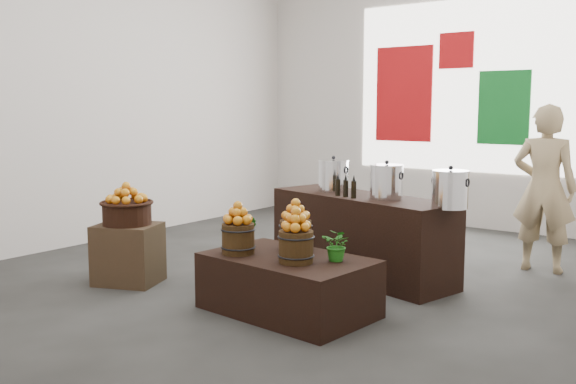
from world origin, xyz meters
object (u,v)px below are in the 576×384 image
Objects in this scene: stock_pot_right at (450,190)px; wicker_basket at (127,214)px; crate at (128,254)px; display_table at (288,285)px; stock_pot_left at (333,176)px; stock_pot_center at (386,183)px; shopper at (544,189)px; counter at (361,236)px.

wicker_basket is at bearing -153.67° from stock_pot_right.
stock_pot_right reaches higher than crate.
display_table is 4.41× the size of stock_pot_left.
stock_pot_center reaches higher than wicker_basket.
shopper is (1.30, 2.70, 0.63)m from display_table.
shopper is at bearing 33.87° from stock_pot_left.
stock_pot_center is at bearing 37.19° from crate.
stock_pot_center is (1.99, 1.51, 0.30)m from wicker_basket.
stock_pot_left is 2.18m from shopper.
counter is (-0.11, 1.39, 0.18)m from display_table.
counter is at bearing 99.45° from display_table.
shopper is at bearing 69.27° from display_table.
crate is 0.40m from wicker_basket.
stock_pot_right is (1.43, -0.34, 0.00)m from stock_pot_left.
shopper is (3.09, 2.90, 0.58)m from crate.
stock_pot_center is 1.77m from shopper.
wicker_basket is at bearing -168.67° from display_table.
stock_pot_left is 1.47m from stock_pot_right.
counter reaches higher than wicker_basket.
stock_pot_center is at bearing -0.00° from counter.
display_table is 1.64m from stock_pot_right.
wicker_basket is 1.49× the size of stock_pot_left.
stock_pot_center is at bearing 45.79° from shopper.
wicker_basket is 2.14m from stock_pot_left.
crate is at bearing -123.09° from counter.
counter is 0.70m from stock_pot_left.
shopper is (1.41, 1.31, 0.46)m from counter.
crate is at bearing 0.00° from wicker_basket.
stock_pot_center is 0.18× the size of shopper.
display_table is at bearing -71.97° from counter.
stock_pot_right is at bearing -13.53° from stock_pot_left.
stock_pot_left is at bearing 166.47° from stock_pot_center.
stock_pot_center reaches higher than counter.
counter is 6.47× the size of stock_pot_right.
stock_pot_left is at bearing 52.82° from wicker_basket.
stock_pot_right is at bearing 56.08° from display_table.
stock_pot_center is at bearing -13.53° from stock_pot_left.
stock_pot_left is at bearing 113.97° from display_table.
display_table is at bearing -70.99° from stock_pot_left.
stock_pot_center is 1.00× the size of stock_pot_right.
crate is 1.86× the size of stock_pot_right.
shopper is at bearing 43.20° from wicker_basket.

